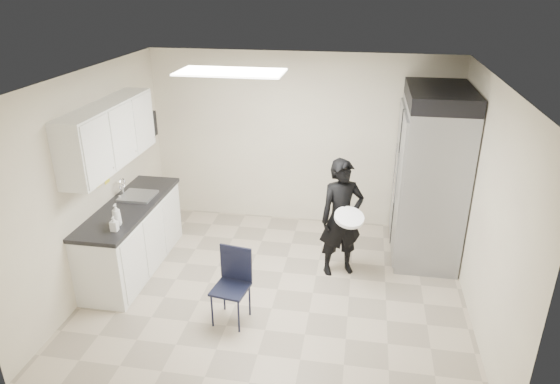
% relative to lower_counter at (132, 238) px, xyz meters
% --- Properties ---
extents(floor, '(4.50, 4.50, 0.00)m').
position_rel_lower_counter_xyz_m(floor, '(1.95, -0.20, -0.43)').
color(floor, tan).
rests_on(floor, ground).
extents(ceiling, '(4.50, 4.50, 0.00)m').
position_rel_lower_counter_xyz_m(ceiling, '(1.95, -0.20, 2.17)').
color(ceiling, white).
rests_on(ceiling, back_wall).
extents(back_wall, '(4.50, 0.00, 4.50)m').
position_rel_lower_counter_xyz_m(back_wall, '(1.95, 1.80, 0.87)').
color(back_wall, beige).
rests_on(back_wall, floor).
extents(left_wall, '(0.00, 4.00, 4.00)m').
position_rel_lower_counter_xyz_m(left_wall, '(-0.30, -0.20, 0.87)').
color(left_wall, beige).
rests_on(left_wall, floor).
extents(right_wall, '(0.00, 4.00, 4.00)m').
position_rel_lower_counter_xyz_m(right_wall, '(4.20, -0.20, 0.87)').
color(right_wall, beige).
rests_on(right_wall, floor).
extents(ceiling_panel, '(1.20, 0.60, 0.02)m').
position_rel_lower_counter_xyz_m(ceiling_panel, '(1.35, 0.20, 2.14)').
color(ceiling_panel, white).
rests_on(ceiling_panel, ceiling).
extents(lower_counter, '(0.60, 1.90, 0.86)m').
position_rel_lower_counter_xyz_m(lower_counter, '(0.00, 0.00, 0.00)').
color(lower_counter, silver).
rests_on(lower_counter, floor).
extents(countertop, '(0.64, 1.95, 0.05)m').
position_rel_lower_counter_xyz_m(countertop, '(0.00, 0.00, 0.46)').
color(countertop, black).
rests_on(countertop, lower_counter).
extents(sink, '(0.42, 0.40, 0.14)m').
position_rel_lower_counter_xyz_m(sink, '(0.02, 0.25, 0.44)').
color(sink, gray).
rests_on(sink, countertop).
extents(faucet, '(0.02, 0.02, 0.24)m').
position_rel_lower_counter_xyz_m(faucet, '(-0.18, 0.25, 0.59)').
color(faucet, silver).
rests_on(faucet, countertop).
extents(upper_cabinets, '(0.35, 1.80, 0.75)m').
position_rel_lower_counter_xyz_m(upper_cabinets, '(-0.13, 0.00, 1.40)').
color(upper_cabinets, silver).
rests_on(upper_cabinets, left_wall).
extents(towel_dispenser, '(0.22, 0.30, 0.35)m').
position_rel_lower_counter_xyz_m(towel_dispenser, '(-0.19, 1.15, 1.19)').
color(towel_dispenser, black).
rests_on(towel_dispenser, left_wall).
extents(notice_sticker_left, '(0.00, 0.12, 0.07)m').
position_rel_lower_counter_xyz_m(notice_sticker_left, '(-0.29, -0.10, 0.79)').
color(notice_sticker_left, yellow).
rests_on(notice_sticker_left, left_wall).
extents(notice_sticker_right, '(0.00, 0.12, 0.07)m').
position_rel_lower_counter_xyz_m(notice_sticker_right, '(-0.29, 0.10, 0.75)').
color(notice_sticker_right, yellow).
rests_on(notice_sticker_right, left_wall).
extents(commercial_fridge, '(0.80, 1.35, 2.10)m').
position_rel_lower_counter_xyz_m(commercial_fridge, '(3.78, 1.07, 0.62)').
color(commercial_fridge, gray).
rests_on(commercial_fridge, floor).
extents(fridge_compressor, '(0.80, 1.35, 0.20)m').
position_rel_lower_counter_xyz_m(fridge_compressor, '(3.78, 1.07, 1.77)').
color(fridge_compressor, black).
rests_on(fridge_compressor, commercial_fridge).
extents(folding_chair, '(0.42, 0.42, 0.83)m').
position_rel_lower_counter_xyz_m(folding_chair, '(1.55, -0.88, -0.01)').
color(folding_chair, black).
rests_on(folding_chair, floor).
extents(man_tuxedo, '(0.67, 0.57, 1.55)m').
position_rel_lower_counter_xyz_m(man_tuxedo, '(2.67, 0.35, 0.34)').
color(man_tuxedo, black).
rests_on(man_tuxedo, floor).
extents(bucket_lid, '(0.47, 0.47, 0.04)m').
position_rel_lower_counter_xyz_m(bucket_lid, '(2.77, 0.13, 0.47)').
color(bucket_lid, white).
rests_on(bucket_lid, man_tuxedo).
extents(soap_bottle_a, '(0.11, 0.11, 0.27)m').
position_rel_lower_counter_xyz_m(soap_bottle_a, '(0.13, -0.54, 0.61)').
color(soap_bottle_a, white).
rests_on(soap_bottle_a, countertop).
extents(soap_bottle_b, '(0.08, 0.08, 0.18)m').
position_rel_lower_counter_xyz_m(soap_bottle_b, '(0.16, -0.68, 0.57)').
color(soap_bottle_b, silver).
rests_on(soap_bottle_b, countertop).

